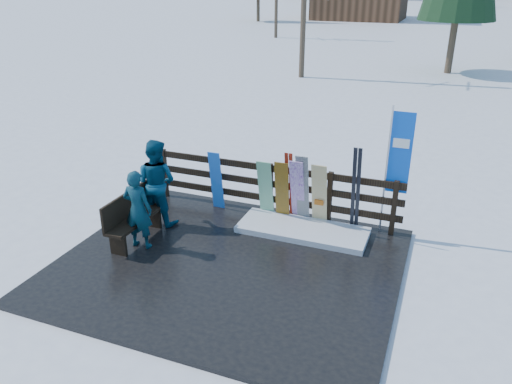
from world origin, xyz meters
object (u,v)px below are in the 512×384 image
at_px(bench, 132,216).
at_px(snowboard_5, 319,195).
at_px(snowboard_2, 282,191).
at_px(rental_flag, 397,158).
at_px(snowboard_3, 297,191).
at_px(snowboard_4, 303,190).
at_px(person_front, 138,209).
at_px(snowboard_1, 266,189).
at_px(snowboard_0, 216,181).
at_px(person_back, 156,182).

relative_size(bench, snowboard_5, 1.04).
relative_size(snowboard_2, rental_flag, 0.52).
height_order(bench, snowboard_3, snowboard_3).
bearing_deg(rental_flag, snowboard_2, -172.98).
distance_m(bench, rental_flag, 5.21).
bearing_deg(bench, snowboard_5, 29.83).
distance_m(snowboard_4, person_front, 3.30).
xyz_separation_m(bench, snowboard_1, (2.07, 1.85, 0.14)).
distance_m(snowboard_0, snowboard_4, 1.95).
distance_m(rental_flag, person_front, 4.99).
xyz_separation_m(snowboard_4, rental_flag, (1.75, 0.27, 0.83)).
relative_size(bench, snowboard_3, 1.01).
bearing_deg(snowboard_1, snowboard_2, -0.00).
bearing_deg(snowboard_1, person_back, -153.33).
relative_size(snowboard_0, snowboard_3, 0.93).
bearing_deg(rental_flag, snowboard_0, -175.83).
height_order(snowboard_0, snowboard_2, snowboard_0).
distance_m(bench, snowboard_5, 3.73).
bearing_deg(snowboard_4, snowboard_3, 180.00).
distance_m(snowboard_1, snowboard_3, 0.70).
distance_m(snowboard_2, snowboard_4, 0.45).
bearing_deg(person_back, snowboard_5, -161.61).
relative_size(snowboard_4, person_back, 0.87).
relative_size(snowboard_4, rental_flag, 0.61).
xyz_separation_m(bench, rental_flag, (4.63, 2.12, 1.09)).
bearing_deg(bench, snowboard_2, 37.26).
bearing_deg(snowboard_1, rental_flag, 6.03).
distance_m(snowboard_0, snowboard_5, 2.31).
bearing_deg(snowboard_5, person_front, -145.58).
bearing_deg(person_front, rental_flag, -155.99).
bearing_deg(person_front, snowboard_0, -111.59).
distance_m(snowboard_2, rental_flag, 2.40).
xyz_separation_m(snowboard_4, snowboard_5, (0.35, 0.00, -0.07)).
bearing_deg(person_front, snowboard_4, -145.89).
height_order(snowboard_0, rental_flag, rental_flag).
bearing_deg(person_back, snowboard_3, -158.83).
bearing_deg(snowboard_2, rental_flag, 7.02).
bearing_deg(snowboard_4, snowboard_0, 180.00).
distance_m(snowboard_2, person_back, 2.59).
distance_m(snowboard_0, person_back, 1.35).
xyz_separation_m(snowboard_0, rental_flag, (3.70, 0.27, 0.93)).
bearing_deg(snowboard_1, snowboard_4, -0.00).
height_order(snowboard_0, snowboard_3, snowboard_3).
xyz_separation_m(bench, snowboard_2, (2.44, 1.85, 0.15)).
xyz_separation_m(snowboard_1, snowboard_3, (0.70, -0.00, 0.06)).
bearing_deg(snowboard_4, person_back, -160.26).
relative_size(bench, snowboard_2, 1.11).
xyz_separation_m(snowboard_5, person_front, (-2.96, -2.03, 0.07)).
height_order(bench, snowboard_4, snowboard_4).
height_order(bench, snowboard_1, snowboard_1).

